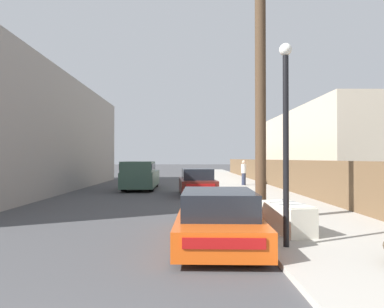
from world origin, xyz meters
TOP-DOWN VIEW (x-y plane):
  - sidewalk_curb at (5.30, 23.50)m, footprint 4.20×63.00m
  - discarded_fridge at (4.03, 6.81)m, footprint 1.00×1.71m
  - parked_sports_car_red at (2.27, 6.33)m, footprint 1.99×4.59m
  - car_parked_mid at (2.08, 16.44)m, footprint 2.00×4.17m
  - pickup_truck at (-1.33, 19.66)m, footprint 1.96×5.34m
  - utility_pole at (3.74, 8.47)m, footprint 1.80×0.32m
  - street_lamp at (3.61, 5.46)m, footprint 0.26×0.26m
  - wooden_fence at (7.25, 21.36)m, footprint 0.08×43.48m
  - building_left_block at (-8.68, 18.79)m, footprint 7.00×22.73m
  - building_right_house at (11.72, 23.54)m, footprint 6.00×17.90m
  - pedestrian at (5.44, 21.71)m, footprint 0.34×0.34m

SIDE VIEW (x-z plane):
  - sidewalk_curb at x=5.30m, z-range 0.00..0.12m
  - discarded_fridge at x=4.03m, z-range 0.11..0.84m
  - parked_sports_car_red at x=2.27m, z-range -0.05..1.17m
  - car_parked_mid at x=2.08m, z-range -0.05..1.36m
  - pickup_truck at x=-1.33m, z-range 0.00..1.76m
  - wooden_fence at x=7.25m, z-range 0.12..1.85m
  - pedestrian at x=5.44m, z-range 0.14..1.83m
  - street_lamp at x=3.61m, z-range 0.49..4.69m
  - building_right_house at x=11.72m, z-range 0.00..5.27m
  - building_left_block at x=-8.68m, z-range 0.00..6.77m
  - utility_pole at x=3.74m, z-range 0.22..8.52m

